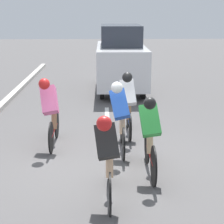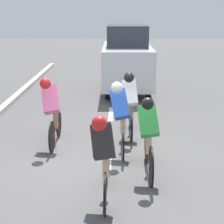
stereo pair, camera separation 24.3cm
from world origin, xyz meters
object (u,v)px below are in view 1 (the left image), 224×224
at_px(cyclist_black, 108,155).
at_px(support_car, 121,59).
at_px(cyclist_green, 150,134).
at_px(cyclist_pink, 51,110).
at_px(cyclist_blue, 120,114).
at_px(cyclist_white, 128,101).

relative_size(cyclist_black, support_car, 0.41).
height_order(cyclist_green, cyclist_black, cyclist_green).
height_order(cyclist_green, support_car, support_car).
bearing_deg(support_car, cyclist_pink, 72.70).
distance_m(cyclist_green, support_car, 7.23).
height_order(cyclist_black, cyclist_blue, cyclist_blue).
xyz_separation_m(cyclist_green, cyclist_white, (0.24, -2.22, 0.05)).
height_order(cyclist_green, cyclist_white, cyclist_white).
bearing_deg(cyclist_pink, cyclist_white, -157.80).
relative_size(cyclist_blue, cyclist_pink, 1.03).
xyz_separation_m(cyclist_green, cyclist_pink, (1.96, -1.52, 0.05)).
bearing_deg(cyclist_green, support_car, -88.51).
height_order(cyclist_pink, cyclist_white, cyclist_white).
xyz_separation_m(cyclist_black, cyclist_white, (-0.52, -3.15, 0.05)).
relative_size(cyclist_black, cyclist_pink, 0.99).
relative_size(cyclist_blue, cyclist_white, 1.04).
bearing_deg(cyclist_black, cyclist_white, -99.34).
xyz_separation_m(cyclist_white, support_car, (-0.05, -4.99, 0.33)).
xyz_separation_m(cyclist_blue, cyclist_pink, (1.49, -0.39, 0.00)).
bearing_deg(cyclist_blue, cyclist_white, -102.02).
relative_size(cyclist_green, support_car, 0.42).
height_order(cyclist_blue, cyclist_white, cyclist_white).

